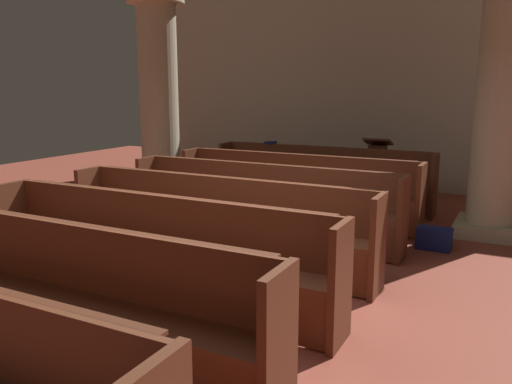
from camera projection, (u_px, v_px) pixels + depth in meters
The scene contains 13 objects.
ground_plane at pixel (241, 294), 5.04m from camera, with size 19.20×19.20×0.00m, color brown.
back_wall at pixel (394, 72), 9.90m from camera, with size 10.00×0.16×4.50m, color beige.
pew_row_0 at pixel (321, 175), 8.70m from camera, with size 3.68×0.47×0.98m.
pew_row_1 at pixel (295, 186), 7.72m from camera, with size 3.68×0.46×0.98m.
pew_row_2 at pixel (261, 200), 6.74m from camera, with size 3.68×0.47×0.98m.
pew_row_3 at pixel (215, 220), 5.76m from camera, with size 3.68×0.46×0.98m.
pew_row_4 at pixel (151, 247), 4.78m from camera, with size 3.68×0.46×0.98m.
pew_row_5 at pixel (54, 288), 3.80m from camera, with size 3.68×0.47×0.98m.
pillar_aisle_side at pixel (502, 94), 6.69m from camera, with size 0.94×0.94×3.60m.
pillar_far_side at pixel (159, 92), 8.80m from camera, with size 0.94×0.94×3.60m.
lectern at pixel (377, 173), 9.36m from camera, with size 0.48×0.45×1.08m.
hymn_book at pixel (270, 142), 9.22m from camera, with size 0.16×0.20×0.04m, color navy.
kneeler_box_navy at pixel (434, 239), 6.42m from camera, with size 0.41×0.26×0.26m, color navy.
Camera 1 is at (2.29, -4.16, 1.97)m, focal length 36.61 mm.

